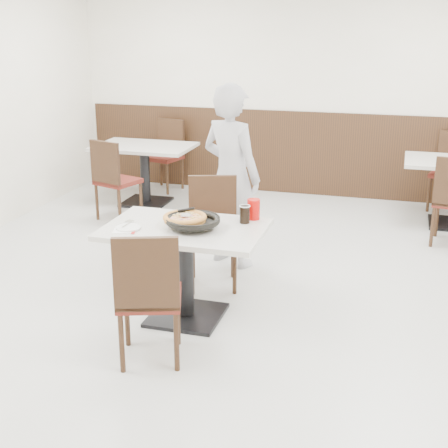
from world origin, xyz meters
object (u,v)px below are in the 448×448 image
(main_table, at_px, (186,273))
(diner_person, at_px, (231,176))
(pizza_pan, at_px, (193,223))
(pizza, at_px, (185,220))
(side_plate, at_px, (128,228))
(bg_table_left, at_px, (145,175))
(chair_near, at_px, (149,295))
(chair_far, at_px, (213,234))
(bg_chair_left_near, at_px, (118,179))
(bg_chair_left_far, at_px, (164,156))
(red_cup, at_px, (254,209))
(cola_glass, at_px, (245,215))

(main_table, relative_size, diner_person, 0.70)
(pizza_pan, height_order, diner_person, diner_person)
(pizza_pan, relative_size, pizza, 1.15)
(side_plate, bearing_deg, pizza_pan, 16.74)
(side_plate, relative_size, bg_table_left, 0.15)
(chair_near, relative_size, chair_far, 1.00)
(pizza_pan, bearing_deg, diner_person, 92.41)
(main_table, bearing_deg, diner_person, 88.98)
(chair_far, relative_size, bg_table_left, 0.79)
(diner_person, bearing_deg, bg_chair_left_near, -8.03)
(chair_near, distance_m, pizza, 0.73)
(side_plate, distance_m, bg_table_left, 3.30)
(chair_far, distance_m, side_plate, 0.95)
(bg_chair_left_far, bearing_deg, diner_person, 138.25)
(pizza, relative_size, red_cup, 1.95)
(main_table, relative_size, chair_far, 1.26)
(diner_person, bearing_deg, cola_glass, 134.10)
(pizza_pan, xyz_separation_m, pizza, (-0.07, 0.02, 0.02))
(main_table, distance_m, chair_far, 0.66)
(red_cup, bearing_deg, bg_chair_left_far, 122.15)
(pizza_pan, xyz_separation_m, bg_table_left, (-1.64, 2.92, -0.42))
(cola_glass, relative_size, diner_person, 0.08)
(chair_near, relative_size, bg_chair_left_far, 1.00)
(diner_person, bearing_deg, bg_chair_left_far, -32.67)
(diner_person, bearing_deg, pizza, 112.15)
(bg_chair_left_near, bearing_deg, pizza, -35.57)
(pizza, bearing_deg, bg_chair_left_far, 113.95)
(side_plate, xyz_separation_m, bg_chair_left_far, (-1.20, 3.74, -0.28))
(pizza_pan, bearing_deg, bg_chair_left_far, 114.77)
(main_table, relative_size, pizza, 3.84)
(pizza_pan, bearing_deg, side_plate, -163.26)
(chair_far, distance_m, cola_glass, 0.67)
(cola_glass, relative_size, bg_chair_left_far, 0.14)
(cola_glass, xyz_separation_m, bg_chair_left_far, (-2.00, 3.36, -0.34))
(chair_far, relative_size, diner_person, 0.56)
(red_cup, bearing_deg, bg_chair_left_near, 137.82)
(side_plate, bearing_deg, chair_near, -53.38)
(bg_table_left, distance_m, bg_chair_left_far, 0.69)
(pizza, bearing_deg, bg_table_left, 118.48)
(main_table, bearing_deg, pizza_pan, -19.55)
(cola_glass, distance_m, bg_chair_left_near, 2.85)
(bg_table_left, height_order, bg_chair_left_far, bg_chair_left_far)
(bg_chair_left_near, bearing_deg, bg_chair_left_far, 107.16)
(side_plate, relative_size, bg_chair_left_near, 0.19)
(bg_table_left, relative_size, bg_chair_left_near, 1.26)
(cola_glass, xyz_separation_m, diner_person, (-0.39, 1.00, 0.04))
(main_table, relative_size, red_cup, 7.50)
(side_plate, relative_size, bg_chair_left_far, 0.19)
(side_plate, height_order, bg_chair_left_far, bg_chair_left_far)
(main_table, bearing_deg, cola_glass, 28.19)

